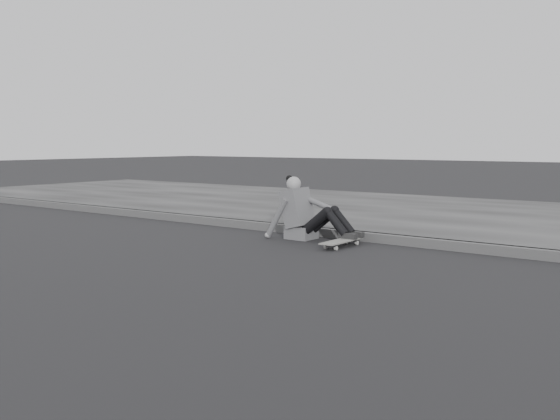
{
  "coord_description": "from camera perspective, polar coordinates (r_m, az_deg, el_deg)",
  "views": [
    {
      "loc": [
        4.2,
        -4.83,
        1.33
      ],
      "look_at": [
        -0.36,
        1.32,
        0.5
      ],
      "focal_mm": 40.0,
      "sensor_mm": 36.0,
      "label": 1
    }
  ],
  "objects": [
    {
      "name": "curb",
      "position": [
        8.61,
        6.94,
        -2.33
      ],
      "size": [
        24.0,
        0.16,
        0.12
      ],
      "primitive_type": "cube",
      "color": "#444444",
      "rests_on": "ground"
    },
    {
      "name": "sidewalk",
      "position": [
        11.31,
        14.52,
        -0.45
      ],
      "size": [
        24.0,
        6.0,
        0.12
      ],
      "primitive_type": "cube",
      "color": "#353535",
      "rests_on": "ground"
    },
    {
      "name": "seated_woman",
      "position": [
        8.57,
        2.31,
        -0.31
      ],
      "size": [
        1.38,
        0.46,
        0.88
      ],
      "color": "#545456",
      "rests_on": "ground"
    },
    {
      "name": "ground",
      "position": [
        6.53,
        -4.38,
        -5.57
      ],
      "size": [
        80.0,
        80.0,
        0.0
      ],
      "primitive_type": "plane",
      "color": "black",
      "rests_on": "ground"
    },
    {
      "name": "skateboard",
      "position": [
        8.01,
        5.66,
        -2.88
      ],
      "size": [
        0.2,
        0.78,
        0.09
      ],
      "color": "#A8A8A2",
      "rests_on": "ground"
    }
  ]
}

